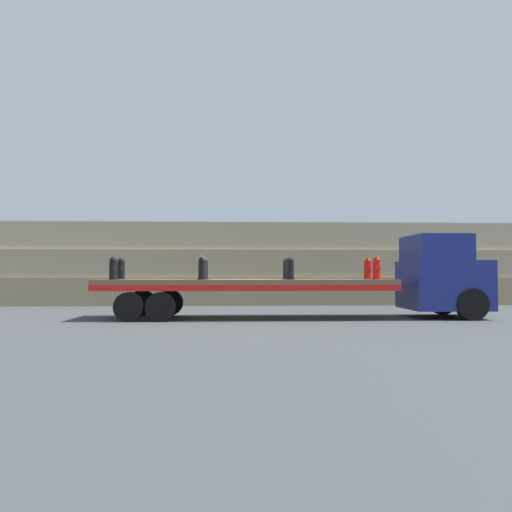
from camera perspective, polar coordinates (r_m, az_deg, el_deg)
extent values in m
plane|color=#3F4244|center=(17.16, -1.16, -7.11)|extent=(120.00, 120.00, 0.00)
cube|color=gray|center=(25.14, -1.55, -3.97)|extent=(60.00, 3.00, 1.34)
cube|color=tan|center=(25.28, -1.55, -0.92)|extent=(60.00, 3.00, 1.34)
cube|color=tan|center=(25.49, -1.56, 2.08)|extent=(60.00, 3.00, 1.34)
cube|color=navy|center=(18.56, 20.58, -3.12)|extent=(2.59, 2.47, 1.68)
cube|color=navy|center=(18.48, 19.79, 0.83)|extent=(1.81, 2.27, 0.88)
cube|color=black|center=(18.84, 22.56, -2.05)|extent=(1.03, 2.17, 0.94)
cylinder|color=black|center=(17.70, 23.45, -5.09)|extent=(1.05, 0.28, 1.05)
cylinder|color=black|center=(19.84, 20.49, -4.78)|extent=(1.05, 0.28, 1.05)
cube|color=brown|center=(17.09, -1.16, -2.94)|extent=(9.94, 2.51, 0.16)
cube|color=red|center=(15.88, -1.06, -3.66)|extent=(9.94, 0.08, 0.20)
cube|color=red|center=(18.31, -1.24, -3.44)|extent=(9.94, 0.08, 0.20)
cylinder|color=black|center=(16.14, -10.86, -5.73)|extent=(0.94, 0.30, 0.94)
cylinder|color=black|center=(18.42, -9.80, -5.27)|extent=(0.94, 0.30, 0.94)
cylinder|color=black|center=(16.32, -14.34, -5.66)|extent=(0.94, 0.30, 0.94)
cylinder|color=black|center=(18.58, -12.86, -5.22)|extent=(0.94, 0.30, 0.94)
cylinder|color=black|center=(17.01, -16.01, -2.55)|extent=(0.33, 0.33, 0.03)
cylinder|color=black|center=(17.01, -16.00, -1.64)|extent=(0.26, 0.26, 0.57)
sphere|color=black|center=(17.02, -15.99, -0.50)|extent=(0.25, 0.25, 0.25)
cylinder|color=black|center=(16.83, -16.15, -1.41)|extent=(0.12, 0.12, 0.12)
cylinder|color=black|center=(17.20, -15.85, -1.42)|extent=(0.12, 0.12, 0.12)
cylinder|color=black|center=(18.09, -15.18, -2.52)|extent=(0.33, 0.33, 0.03)
cylinder|color=black|center=(18.09, -15.18, -1.67)|extent=(0.26, 0.26, 0.57)
sphere|color=black|center=(18.09, -15.17, -0.59)|extent=(0.25, 0.25, 0.25)
cylinder|color=black|center=(17.90, -15.31, -1.45)|extent=(0.12, 0.12, 0.12)
cylinder|color=black|center=(18.28, -15.04, -1.46)|extent=(0.12, 0.12, 0.12)
cylinder|color=black|center=(16.57, -6.16, -2.64)|extent=(0.33, 0.33, 0.03)
cylinder|color=black|center=(16.57, -6.16, -1.70)|extent=(0.26, 0.26, 0.57)
sphere|color=black|center=(16.58, -6.15, -0.53)|extent=(0.25, 0.25, 0.25)
cylinder|color=black|center=(16.38, -6.20, -1.46)|extent=(0.12, 0.12, 0.12)
cylinder|color=black|center=(16.76, -6.11, -1.47)|extent=(0.12, 0.12, 0.12)
cylinder|color=black|center=(17.67, -5.93, -2.60)|extent=(0.33, 0.33, 0.03)
cylinder|color=black|center=(17.67, -5.92, -1.72)|extent=(0.26, 0.26, 0.57)
sphere|color=black|center=(17.68, -5.92, -0.62)|extent=(0.25, 0.25, 0.25)
cylinder|color=black|center=(17.48, -5.96, -1.50)|extent=(0.12, 0.12, 0.12)
cylinder|color=black|center=(17.87, -5.88, -1.51)|extent=(0.12, 0.12, 0.12)
cylinder|color=black|center=(16.64, 3.91, -2.64)|extent=(0.33, 0.33, 0.03)
cylinder|color=black|center=(16.64, 3.91, -1.71)|extent=(0.26, 0.26, 0.57)
sphere|color=black|center=(16.64, 3.91, -0.54)|extent=(0.25, 0.25, 0.25)
cylinder|color=black|center=(16.44, 3.98, -1.47)|extent=(0.12, 0.12, 0.12)
cylinder|color=black|center=(16.83, 3.84, -1.48)|extent=(0.12, 0.12, 0.12)
cylinder|color=black|center=(17.73, 3.52, -2.60)|extent=(0.33, 0.33, 0.03)
cylinder|color=black|center=(17.73, 3.52, -1.73)|extent=(0.26, 0.26, 0.57)
sphere|color=black|center=(17.74, 3.52, -0.63)|extent=(0.25, 0.25, 0.25)
cylinder|color=black|center=(17.54, 3.58, -1.50)|extent=(0.12, 0.12, 0.12)
cylinder|color=black|center=(17.93, 3.46, -1.52)|extent=(0.12, 0.12, 0.12)
cylinder|color=red|center=(17.20, 13.61, -2.57)|extent=(0.33, 0.33, 0.03)
cylinder|color=red|center=(17.20, 13.61, -1.67)|extent=(0.26, 0.26, 0.57)
sphere|color=red|center=(17.21, 13.60, -0.54)|extent=(0.25, 0.25, 0.25)
cylinder|color=red|center=(17.02, 13.78, -1.43)|extent=(0.12, 0.12, 0.12)
cylinder|color=red|center=(17.39, 13.43, -1.45)|extent=(0.12, 0.12, 0.12)
cylinder|color=red|center=(18.27, 12.66, -2.54)|extent=(0.33, 0.33, 0.03)
cylinder|color=red|center=(18.26, 12.65, -1.69)|extent=(0.26, 0.26, 0.57)
sphere|color=red|center=(18.27, 12.64, -0.63)|extent=(0.25, 0.25, 0.25)
cylinder|color=red|center=(18.08, 12.81, -1.47)|extent=(0.12, 0.12, 0.12)
cylinder|color=red|center=(18.45, 12.49, -1.49)|extent=(0.12, 0.12, 0.12)
cube|color=yellow|center=(17.13, -6.03, -0.14)|extent=(0.05, 2.71, 0.01)
cube|color=yellow|center=(17.74, 13.10, -0.16)|extent=(0.05, 2.71, 0.01)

